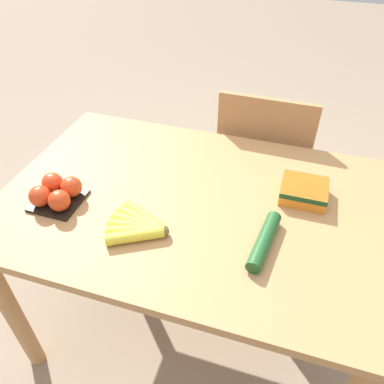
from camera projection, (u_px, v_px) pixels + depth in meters
The scene contains 7 objects.
ground_plane at pixel (192, 321), 1.67m from camera, with size 12.00×12.00×0.00m, color gray.
dining_table at pixel (192, 223), 1.27m from camera, with size 1.23×0.82×0.73m.
chair at pixel (262, 170), 1.76m from camera, with size 0.43×0.41×0.89m.
banana_bunch at pixel (139, 226), 1.08m from camera, with size 0.18×0.18×0.04m.
tomato_pack at pixel (56, 193), 1.17m from camera, with size 0.15×0.15×0.08m.
carrot_bag at pixel (304, 190), 1.19m from camera, with size 0.14×0.13×0.05m.
cucumber_near at pixel (264, 241), 1.04m from camera, with size 0.07×0.22×0.04m.
Camera 1 is at (0.27, -0.86, 1.53)m, focal length 35.00 mm.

